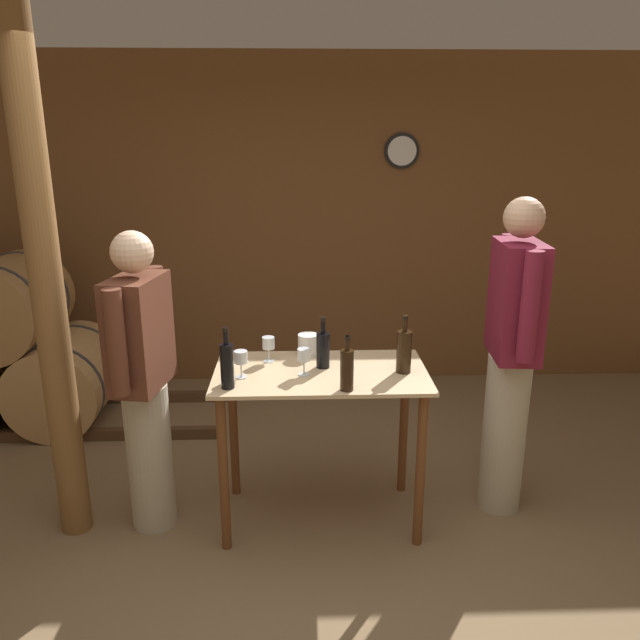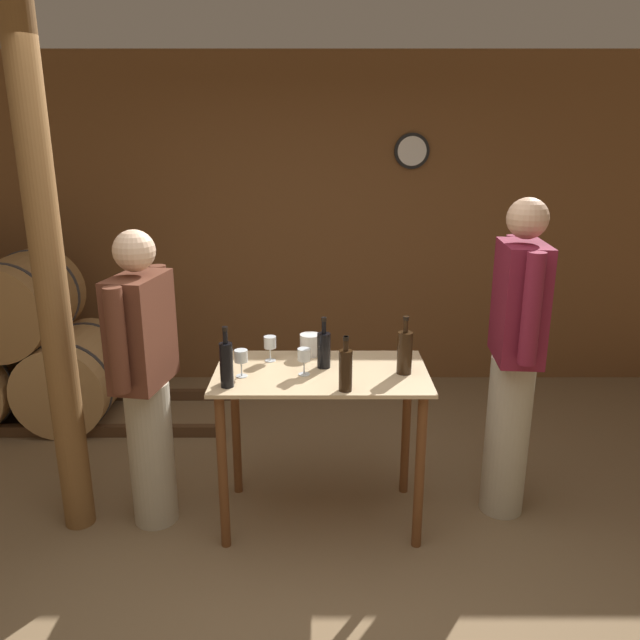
# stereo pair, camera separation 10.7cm
# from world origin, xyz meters

# --- Properties ---
(ground_plane) EXTENTS (14.00, 14.00, 0.00)m
(ground_plane) POSITION_xyz_m (0.00, 0.00, 0.00)
(ground_plane) COLOR brown
(back_wall) EXTENTS (8.40, 0.08, 2.70)m
(back_wall) POSITION_xyz_m (0.00, 2.79, 1.35)
(back_wall) COLOR brown
(back_wall) RESTS_ON ground_plane
(tasting_table) EXTENTS (1.12, 0.64, 0.88)m
(tasting_table) POSITION_xyz_m (0.07, 0.68, 0.71)
(tasting_table) COLOR #D1B284
(tasting_table) RESTS_ON ground_plane
(wooden_post) EXTENTS (0.16, 0.16, 2.70)m
(wooden_post) POSITION_xyz_m (-1.27, 0.62, 1.35)
(wooden_post) COLOR brown
(wooden_post) RESTS_ON ground_plane
(wine_bottle_far_left) EXTENTS (0.07, 0.07, 0.31)m
(wine_bottle_far_left) POSITION_xyz_m (-0.39, 0.47, 1.00)
(wine_bottle_far_left) COLOR black
(wine_bottle_far_left) RESTS_ON tasting_table
(wine_bottle_left) EXTENTS (0.07, 0.07, 0.28)m
(wine_bottle_left) POSITION_xyz_m (0.08, 0.73, 0.99)
(wine_bottle_left) COLOR black
(wine_bottle_left) RESTS_ON tasting_table
(wine_bottle_center) EXTENTS (0.07, 0.07, 0.28)m
(wine_bottle_center) POSITION_xyz_m (0.19, 0.42, 0.99)
(wine_bottle_center) COLOR black
(wine_bottle_center) RESTS_ON tasting_table
(wine_bottle_right) EXTENTS (0.08, 0.08, 0.31)m
(wine_bottle_right) POSITION_xyz_m (0.50, 0.64, 1.00)
(wine_bottle_right) COLOR black
(wine_bottle_right) RESTS_ON tasting_table
(wine_glass_near_left) EXTENTS (0.07, 0.07, 0.14)m
(wine_glass_near_left) POSITION_xyz_m (-0.34, 0.60, 0.99)
(wine_glass_near_left) COLOR silver
(wine_glass_near_left) RESTS_ON tasting_table
(wine_glass_near_center) EXTENTS (0.07, 0.07, 0.14)m
(wine_glass_near_center) POSITION_xyz_m (-0.21, 0.83, 0.98)
(wine_glass_near_center) COLOR silver
(wine_glass_near_center) RESTS_ON tasting_table
(wine_glass_near_right) EXTENTS (0.07, 0.07, 0.14)m
(wine_glass_near_right) POSITION_xyz_m (-0.02, 0.62, 0.99)
(wine_glass_near_right) COLOR silver
(wine_glass_near_right) RESTS_ON tasting_table
(ice_bucket) EXTENTS (0.12, 0.12, 0.12)m
(ice_bucket) POSITION_xyz_m (0.01, 0.92, 0.94)
(ice_bucket) COLOR white
(ice_bucket) RESTS_ON tasting_table
(person_host) EXTENTS (0.25, 0.59, 1.78)m
(person_host) POSITION_xyz_m (1.11, 0.75, 0.94)
(person_host) COLOR #B7AD93
(person_host) RESTS_ON ground_plane
(person_visitor_with_scarf) EXTENTS (0.29, 0.58, 1.63)m
(person_visitor_with_scarf) POSITION_xyz_m (-0.85, 0.65, 0.86)
(person_visitor_with_scarf) COLOR #B7AD93
(person_visitor_with_scarf) RESTS_ON ground_plane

